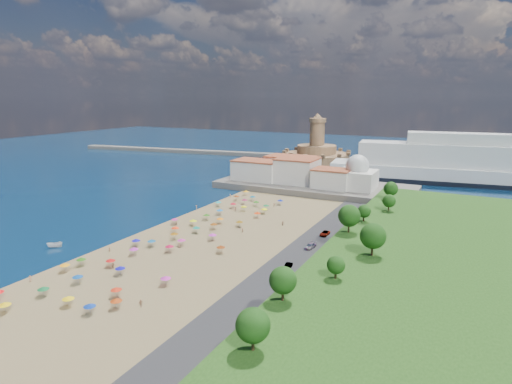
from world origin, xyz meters
The scene contains 13 objects.
ground centered at (0.00, 0.00, 0.00)m, with size 700.00×700.00×0.00m, color #071938.
terrace centered at (10.00, 73.00, 1.50)m, with size 90.00×36.00×3.00m, color #59544C.
jetty centered at (-12.00, 108.00, 1.20)m, with size 18.00×70.00×2.40m, color #59544C.
breakwater centered at (-110.00, 153.00, 1.30)m, with size 200.00×7.00×2.60m, color #59544C.
waterfront_buildings centered at (-3.05, 73.64, 7.88)m, with size 57.00×29.00×11.00m.
domed_building centered at (30.00, 71.00, 8.97)m, with size 16.00×16.00×15.00m.
fortress centered at (-12.00, 138.00, 6.68)m, with size 40.00×40.00×32.40m.
cruise_ship centered at (75.93, 120.84, 9.06)m, with size 141.63×38.73×30.61m.
beach_parasols centered at (-1.80, -9.93, 2.15)m, with size 30.71×115.68×2.20m.
beachgoers centered at (-1.76, -2.68, 1.10)m, with size 38.73×95.08×1.80m.
moored_boats centered at (-30.43, -45.22, 0.78)m, with size 4.70×29.68×1.64m.
parked_cars centered at (36.00, -1.57, 1.37)m, with size 2.53×33.63×1.41m.
hillside_trees centered at (49.45, -10.53, 10.18)m, with size 15.78×111.76×7.88m.
Camera 1 is at (74.76, -112.60, 43.25)m, focal length 30.00 mm.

